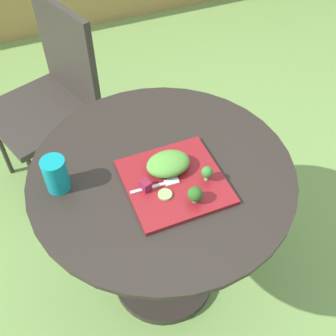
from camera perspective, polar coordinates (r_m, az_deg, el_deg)
name	(u,v)px	position (r m, az deg, el deg)	size (l,w,h in m)	color
ground_plane	(164,277)	(1.93, -0.61, -14.61)	(12.00, 12.00, 0.00)	#70994C
patio_table	(163,219)	(1.55, -0.74, -7.00)	(0.86, 0.86, 0.72)	#28231E
patio_chair	(53,89)	(2.03, -15.45, 10.37)	(0.56, 0.56, 0.90)	#332D28
salad_plate	(174,182)	(1.29, 0.88, -1.87)	(0.30, 0.30, 0.01)	maroon
drinking_glass	(56,176)	(1.29, -15.00, -1.03)	(0.07, 0.07, 0.11)	#0F8C93
fork	(160,185)	(1.27, -1.15, -2.32)	(0.15, 0.03, 0.00)	silver
lettuce_mound	(168,164)	(1.30, 0.04, 0.59)	(0.14, 0.11, 0.05)	#519338
broccoli_floret_0	(195,194)	(1.21, 3.73, -3.60)	(0.05, 0.05, 0.06)	#99B770
broccoli_floret_1	(207,172)	(1.27, 5.36, -0.59)	(0.04, 0.04, 0.05)	#99B770
cucumber_slice_0	(165,195)	(1.25, -0.40, -3.64)	(0.04, 0.04, 0.01)	#8EB766
beet_chunk_0	(145,185)	(1.25, -3.11, -2.38)	(0.03, 0.03, 0.03)	maroon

